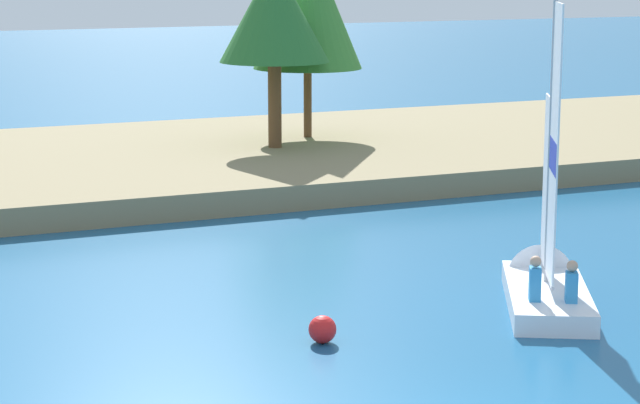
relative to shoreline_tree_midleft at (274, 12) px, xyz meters
The scene contains 5 objects.
shore_bank 7.10m from the shoreline_tree_midleft, behind, with size 80.00×13.76×0.67m, color #897A56.
shoreline_tree_midleft is the anchor object (origin of this frame).
shoreline_tree_centre 2.45m from the shoreline_tree_midleft, 42.87° to the left, with size 3.46×3.46×6.41m.
sailboat 16.11m from the shoreline_tree_midleft, 92.53° to the right, with size 3.28×4.45×6.83m.
channel_buoy 17.99m from the shoreline_tree_midleft, 109.05° to the right, with size 0.47×0.47×0.47m, color red.
Camera 1 is at (-8.09, -12.74, 6.28)m, focal length 69.24 mm.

